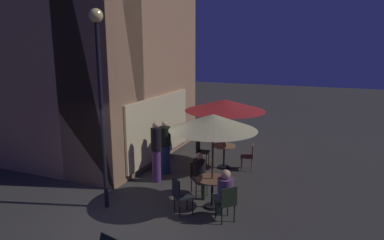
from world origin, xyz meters
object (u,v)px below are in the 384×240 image
(patron_seated_1, at_px, (200,172))
(patron_standing_2, at_px, (156,151))
(street_lamp_near_corner, at_px, (100,78))
(patio_umbrella_0, at_px, (213,123))
(cafe_table_0, at_px, (212,186))
(patio_umbrella_1, at_px, (225,105))
(patron_standing_3, at_px, (165,147))
(cafe_chair_4, at_px, (201,149))
(cafe_chair_3, at_px, (250,154))
(cafe_table_1, at_px, (224,151))
(cafe_chair_1, at_px, (198,175))
(cafe_chair_2, at_px, (180,193))
(patron_seated_0, at_px, (224,191))
(cafe_chair_0, at_px, (227,201))

(patron_seated_1, xyz_separation_m, patron_standing_2, (0.44, 1.56, 0.25))
(street_lamp_near_corner, height_order, patio_umbrella_0, street_lamp_near_corner)
(cafe_table_0, height_order, patron_standing_2, patron_standing_2)
(patio_umbrella_1, height_order, patron_standing_3, patio_umbrella_1)
(patio_umbrella_0, distance_m, cafe_chair_4, 3.47)
(street_lamp_near_corner, height_order, cafe_chair_3, street_lamp_near_corner)
(street_lamp_near_corner, bearing_deg, cafe_table_1, -25.97)
(patron_standing_2, bearing_deg, cafe_table_1, -29.31)
(cafe_chair_4, bearing_deg, cafe_chair_1, -75.88)
(patio_umbrella_0, xyz_separation_m, cafe_chair_4, (2.75, 1.38, -1.61))
(patio_umbrella_1, distance_m, cafe_chair_2, 3.80)
(street_lamp_near_corner, relative_size, patron_standing_2, 2.63)
(cafe_chair_2, bearing_deg, cafe_chair_4, 55.81)
(street_lamp_near_corner, height_order, cafe_chair_4, street_lamp_near_corner)
(patio_umbrella_1, bearing_deg, cafe_chair_2, 179.89)
(patio_umbrella_0, height_order, patron_seated_0, patio_umbrella_0)
(cafe_chair_2, xyz_separation_m, patron_standing_3, (2.32, 1.58, 0.30))
(cafe_chair_1, bearing_deg, patio_umbrella_1, 133.61)
(cafe_chair_3, bearing_deg, patio_umbrella_1, 0.00)
(cafe_chair_0, height_order, patron_seated_1, patron_seated_1)
(cafe_table_0, xyz_separation_m, patron_seated_0, (-0.46, -0.46, 0.13))
(cafe_chair_1, xyz_separation_m, cafe_chair_2, (-1.26, -0.04, 0.01))
(patio_umbrella_0, bearing_deg, patron_seated_1, 45.26)
(cafe_table_1, bearing_deg, cafe_chair_2, 179.89)
(cafe_table_0, height_order, patron_seated_0, patron_seated_0)
(street_lamp_near_corner, bearing_deg, patron_seated_1, -51.67)
(patio_umbrella_0, xyz_separation_m, cafe_chair_3, (2.98, -0.24, -1.66))
(cafe_chair_0, xyz_separation_m, cafe_chair_1, (1.18, 1.18, 0.02))
(cafe_table_1, distance_m, cafe_chair_3, 0.84)
(cafe_chair_1, bearing_deg, patron_seated_1, 0.00)
(cafe_table_0, xyz_separation_m, patron_seated_1, (0.52, 0.52, 0.10))
(cafe_chair_0, relative_size, cafe_chair_1, 0.98)
(patio_umbrella_1, xyz_separation_m, cafe_chair_2, (-3.47, 0.01, -1.56))
(patio_umbrella_0, distance_m, patron_seated_0, 1.61)
(cafe_chair_1, relative_size, patron_standing_3, 0.53)
(patron_seated_0, height_order, patron_standing_2, patron_standing_2)
(patron_seated_1, bearing_deg, patron_seated_0, -0.27)
(patron_seated_0, height_order, patron_seated_1, patron_seated_0)
(patron_standing_3, bearing_deg, cafe_chair_4, 116.93)
(cafe_chair_0, height_order, patron_standing_2, patron_standing_2)
(cafe_table_1, xyz_separation_m, cafe_chair_4, (-0.08, 0.80, 0.00))
(patron_seated_0, bearing_deg, street_lamp_near_corner, 55.85)
(patron_standing_2, bearing_deg, cafe_chair_1, -93.47)
(cafe_chair_1, distance_m, cafe_chair_3, 2.51)
(street_lamp_near_corner, distance_m, cafe_table_0, 3.75)
(cafe_chair_3, xyz_separation_m, patron_seated_1, (-2.46, 0.76, 0.15))
(patron_seated_1, relative_size, patron_standing_2, 0.65)
(patio_umbrella_1, relative_size, cafe_chair_4, 2.74)
(cafe_chair_4, bearing_deg, cafe_table_0, -68.74)
(patio_umbrella_1, height_order, patron_seated_0, patio_umbrella_1)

